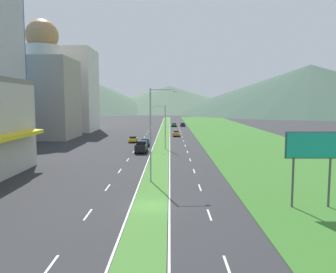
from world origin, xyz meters
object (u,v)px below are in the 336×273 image
(street_lamp_near, at_px, (153,129))
(car_0, at_px, (174,125))
(car_3, at_px, (133,139))
(pickup_truck_0, at_px, (141,147))
(car_4, at_px, (176,133))
(car_2, at_px, (145,142))
(billboard_roadside, at_px, (313,150))
(car_1, at_px, (183,125))
(street_lamp_mid, at_px, (164,124))

(street_lamp_near, relative_size, car_0, 2.36)
(car_3, bearing_deg, pickup_truck_0, -168.16)
(street_lamp_near, bearing_deg, car_4, 86.04)
(street_lamp_near, bearing_deg, car_2, 95.81)
(billboard_roadside, bearing_deg, car_3, 113.49)
(car_2, bearing_deg, car_1, -10.07)
(billboard_roadside, height_order, car_0, billboard_roadside)
(car_0, height_order, pickup_truck_0, pickup_truck_0)
(car_4, height_order, pickup_truck_0, pickup_truck_0)
(street_lamp_near, distance_m, street_lamp_mid, 27.46)
(street_lamp_near, height_order, car_1, street_lamp_near)
(street_lamp_mid, bearing_deg, car_3, 122.09)
(street_lamp_near, relative_size, pickup_truck_0, 2.03)
(car_2, bearing_deg, car_4, -18.90)
(car_0, height_order, car_4, car_4)
(street_lamp_mid, bearing_deg, car_0, 87.39)
(billboard_roadside, bearing_deg, car_4, 99.77)
(street_lamp_near, distance_m, billboard_roadside, 17.46)
(street_lamp_mid, distance_m, car_1, 63.39)
(car_0, distance_m, pickup_truck_0, 65.98)
(car_2, bearing_deg, car_3, 27.67)
(street_lamp_near, height_order, car_4, street_lamp_near)
(car_0, bearing_deg, car_1, 108.54)
(billboard_roadside, relative_size, pickup_truck_0, 1.26)
(billboard_roadside, relative_size, car_3, 1.68)
(street_lamp_near, relative_size, street_lamp_mid, 1.25)
(billboard_roadside, xyz_separation_m, car_1, (-7.65, 99.99, -4.49))
(billboard_roadside, distance_m, car_4, 64.04)
(car_0, distance_m, car_1, 3.56)
(car_4, relative_size, pickup_truck_0, 0.88)
(car_2, bearing_deg, street_lamp_near, -174.19)
(car_1, xyz_separation_m, pickup_truck_0, (-10.31, -66.75, 0.26))
(car_2, bearing_deg, billboard_roadside, -157.16)
(pickup_truck_0, bearing_deg, car_1, -8.78)
(car_1, relative_size, car_2, 0.85)
(billboard_roadside, distance_m, car_1, 100.39)
(car_0, bearing_deg, car_4, 0.30)
(billboard_roadside, xyz_separation_m, car_0, (-11.03, 98.86, -4.50))
(car_0, bearing_deg, car_2, -6.91)
(car_4, bearing_deg, street_lamp_mid, -6.62)
(street_lamp_mid, relative_size, car_4, 1.85)
(pickup_truck_0, bearing_deg, car_4, -13.47)
(car_1, height_order, car_3, car_3)
(car_1, bearing_deg, street_lamp_near, -4.35)
(car_2, bearing_deg, car_0, -6.91)
(street_lamp_mid, xyz_separation_m, car_4, (3.01, 25.90, -4.29))
(car_4, bearing_deg, car_3, -36.27)
(car_2, relative_size, pickup_truck_0, 0.89)
(street_lamp_near, xyz_separation_m, street_lamp_mid, (0.68, 27.43, -1.16))
(car_3, distance_m, pickup_truck_0, 15.91)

